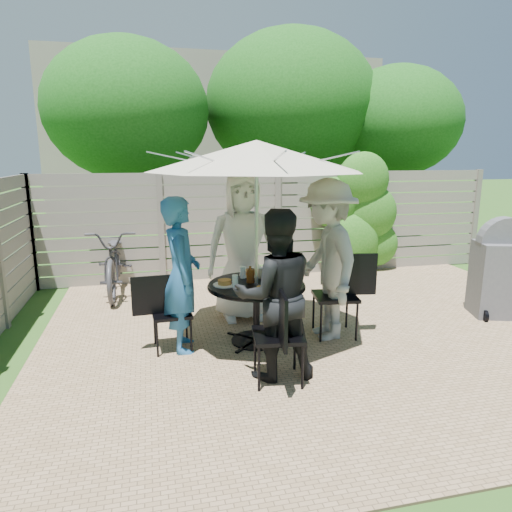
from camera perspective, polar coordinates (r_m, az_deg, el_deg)
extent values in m
plane|color=#2D541A|center=(5.54, 11.14, -10.25)|extent=(60.00, 60.00, 0.00)
cube|color=#A3835E|center=(5.96, 9.17, -8.39)|extent=(7.00, 6.00, 0.02)
cube|color=gray|center=(8.03, 2.66, 3.95)|extent=(8.00, 0.10, 1.85)
ellipsoid|color=#1C6116|center=(8.38, 12.21, 3.87)|extent=(1.20, 0.70, 1.80)
cube|color=gray|center=(16.78, -5.89, 13.78)|extent=(10.00, 6.00, 5.00)
ellipsoid|color=#134810|center=(9.68, -15.79, 17.12)|extent=(3.20, 3.20, 2.72)
ellipsoid|color=#134810|center=(10.67, 4.40, 18.20)|extent=(3.80, 3.80, 3.23)
ellipsoid|color=#134810|center=(10.88, 17.11, 15.75)|extent=(2.80, 2.80, 2.38)
cylinder|color=black|center=(5.13, 0.05, -3.60)|extent=(1.10, 1.10, 0.03)
cylinder|color=black|center=(5.24, 0.05, -7.26)|extent=(0.08, 0.08, 0.70)
cylinder|color=black|center=(5.36, 0.05, -10.57)|extent=(0.58, 0.58, 0.04)
cylinder|color=silver|center=(5.04, 0.05, 0.59)|extent=(0.04, 0.04, 2.16)
cone|color=beige|center=(4.93, 0.06, 12.41)|extent=(2.38, 2.38, 0.33)
cube|color=black|center=(6.10, -1.85, -3.64)|extent=(0.43, 0.43, 0.03)
cube|color=black|center=(6.24, -2.33, -1.15)|extent=(0.05, 0.41, 0.42)
imported|color=silver|center=(5.86, -1.68, 1.12)|extent=(0.95, 0.63, 1.93)
cube|color=black|center=(5.11, -10.50, -7.08)|extent=(0.44, 0.44, 0.03)
cube|color=black|center=(5.02, -12.97, -4.81)|extent=(0.42, 0.05, 0.43)
imported|color=#215A92|center=(4.99, -9.31, -2.39)|extent=(0.42, 0.63, 1.70)
cube|color=black|center=(4.33, 2.77, -9.87)|extent=(0.52, 0.52, 0.04)
cube|color=black|center=(4.03, 3.28, -7.81)|extent=(0.09, 0.46, 0.47)
imported|color=black|center=(4.32, 2.41, -4.95)|extent=(0.81, 0.64, 1.65)
cube|color=black|center=(5.47, 9.87, -4.99)|extent=(0.55, 0.55, 0.04)
cube|color=black|center=(5.46, 12.43, -2.25)|extent=(0.48, 0.10, 0.49)
imported|color=#9E9E9A|center=(5.31, 8.85, -0.54)|extent=(0.71, 1.22, 1.87)
cylinder|color=white|center=(5.47, -0.75, -2.36)|extent=(0.26, 0.26, 0.01)
cylinder|color=#BC7D37|center=(5.46, -0.75, -2.03)|extent=(0.15, 0.15, 0.05)
cylinder|color=white|center=(5.07, -3.94, -3.60)|extent=(0.26, 0.26, 0.01)
cylinder|color=#BC7D37|center=(5.06, -3.94, -3.25)|extent=(0.15, 0.15, 0.05)
cylinder|color=white|center=(4.79, 0.97, -4.53)|extent=(0.26, 0.26, 0.01)
cylinder|color=#BC7D37|center=(4.78, 0.98, -4.16)|extent=(0.15, 0.15, 0.05)
cylinder|color=white|center=(5.21, 3.93, -3.13)|extent=(0.26, 0.26, 0.01)
cylinder|color=#BC7D37|center=(5.20, 3.93, -2.79)|extent=(0.15, 0.15, 0.05)
cylinder|color=white|center=(4.89, 2.87, -4.19)|extent=(0.24, 0.24, 0.01)
cylinder|color=#BC7D37|center=(4.88, 2.88, -3.83)|extent=(0.14, 0.14, 0.05)
cylinder|color=silver|center=(5.34, -1.64, -2.04)|extent=(0.07, 0.07, 0.14)
cylinder|color=silver|center=(4.96, -2.62, -3.17)|extent=(0.07, 0.07, 0.14)
cylinder|color=silver|center=(4.89, 1.91, -3.40)|extent=(0.07, 0.07, 0.14)
cylinder|color=silver|center=(5.27, 2.57, -2.24)|extent=(0.07, 0.07, 0.14)
cylinder|color=#59280C|center=(5.14, -0.72, -2.48)|extent=(0.09, 0.09, 0.16)
cylinder|color=#C6B293|center=(5.34, 0.60, -2.13)|extent=(0.08, 0.08, 0.12)
imported|color=#333338|center=(7.43, -17.14, -0.45)|extent=(0.73, 2.00, 1.05)
cube|color=#555459|center=(6.85, 28.20, -2.65)|extent=(0.77, 0.67, 1.01)
cylinder|color=#555459|center=(6.75, 28.64, 1.49)|extent=(0.69, 0.39, 0.67)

